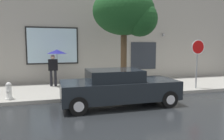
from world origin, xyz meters
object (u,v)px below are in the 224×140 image
Objects in this scene: parked_car at (118,87)px; pedestrian_with_umbrella at (56,57)px; fire_hydrant at (9,91)px; street_tree at (127,14)px; stop_sign at (198,54)px.

parked_car is 2.27× the size of pedestrian_with_umbrella.
fire_hydrant is 0.14× the size of street_tree.
fire_hydrant is at bearing -174.22° from street_tree.
stop_sign is at bearing -20.54° from pedestrian_with_umbrella.
pedestrian_with_umbrella is 4.48m from street_tree.
stop_sign reaches higher than parked_car.
pedestrian_with_umbrella is at bearing 159.46° from stop_sign.
pedestrian_with_umbrella is 7.48m from stop_sign.
fire_hydrant is 6.34m from street_tree.
street_tree reaches higher than fire_hydrant.
stop_sign is (8.94, -0.08, 1.43)m from fire_hydrant.
parked_car is at bearing -19.97° from fire_hydrant.
parked_car is 6.37× the size of fire_hydrant.
street_tree reaches higher than pedestrian_with_umbrella.
street_tree is (5.32, 0.54, 3.41)m from fire_hydrant.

